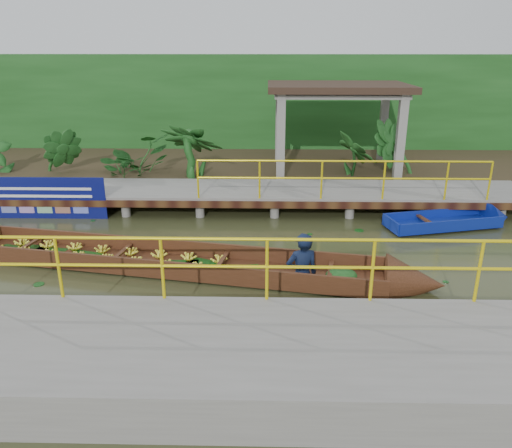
{
  "coord_description": "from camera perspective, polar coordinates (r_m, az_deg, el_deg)",
  "views": [
    {
      "loc": [
        0.79,
        -9.94,
        4.4
      ],
      "look_at": [
        0.55,
        0.5,
        0.6
      ],
      "focal_mm": 35.0,
      "sensor_mm": 36.0,
      "label": 1
    }
  ],
  "objects": [
    {
      "name": "ground",
      "position": [
        10.9,
        -2.98,
        -3.84
      ],
      "size": [
        80.0,
        80.0,
        0.0
      ],
      "primitive_type": "plane",
      "color": "#32361B",
      "rests_on": "ground"
    },
    {
      "name": "pavilion",
      "position": [
        16.47,
        9.29,
        14.22
      ],
      "size": [
        4.4,
        3.0,
        3.0
      ],
      "color": "slate",
      "rests_on": "ground"
    },
    {
      "name": "vendor_boat",
      "position": [
        10.35,
        -8.43,
        -3.93
      ],
      "size": [
        10.84,
        3.01,
        2.25
      ],
      "rotation": [
        0.0,
        0.0,
        -0.18
      ],
      "color": "#391E0F",
      "rests_on": "ground"
    },
    {
      "name": "blue_banner",
      "position": [
        14.35,
        -23.8,
        2.71
      ],
      "size": [
        3.67,
        0.04,
        1.15
      ],
      "color": "#0B105B",
      "rests_on": "ground"
    },
    {
      "name": "foliage_backdrop",
      "position": [
        20.1,
        -0.99,
        13.12
      ],
      "size": [
        30.0,
        0.8,
        4.0
      ],
      "primitive_type": "cube",
      "color": "#184616",
      "rests_on": "ground"
    },
    {
      "name": "near_dock",
      "position": [
        7.06,
        2.87,
        -15.52
      ],
      "size": [
        18.0,
        2.4,
        1.73
      ],
      "color": "slate",
      "rests_on": "ground"
    },
    {
      "name": "moored_blue_boat",
      "position": [
        13.84,
        23.3,
        0.38
      ],
      "size": [
        3.43,
        1.62,
        0.79
      ],
      "rotation": [
        0.0,
        0.0,
        0.24
      ],
      "color": "navy",
      "rests_on": "ground"
    },
    {
      "name": "far_dock",
      "position": [
        13.95,
        -1.93,
        3.65
      ],
      "size": [
        16.0,
        2.06,
        1.66
      ],
      "color": "slate",
      "rests_on": "ground"
    },
    {
      "name": "tropical_plants",
      "position": [
        15.75,
        -8.1,
        8.52
      ],
      "size": [
        14.39,
        1.39,
        1.74
      ],
      "color": "#184616",
      "rests_on": "ground"
    },
    {
      "name": "land_strip",
      "position": [
        17.95,
        -1.27,
        6.53
      ],
      "size": [
        30.0,
        8.0,
        0.45
      ],
      "primitive_type": "cube",
      "color": "#362D1B",
      "rests_on": "ground"
    }
  ]
}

